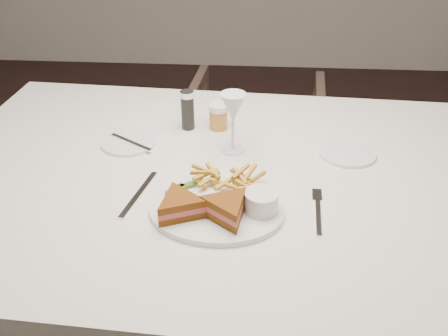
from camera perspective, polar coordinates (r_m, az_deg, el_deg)
ground at (r=2.03m, az=-2.75°, el=-14.21°), size 5.00×5.00×0.00m
table at (r=1.57m, az=0.13°, el=-12.25°), size 1.67×1.16×0.75m
chair_far at (r=2.38m, az=3.45°, el=3.31°), size 0.67×0.63×0.64m
table_setting at (r=1.26m, az=-0.32°, el=-0.80°), size 0.79×0.63×0.18m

